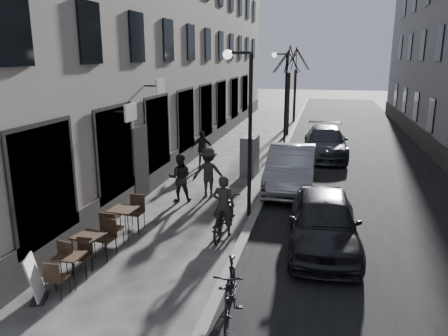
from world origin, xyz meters
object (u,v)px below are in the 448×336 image
at_px(bicycle, 224,217).
at_px(car_mid, 291,168).
at_px(sign_board, 36,282).
at_px(pedestrian_near, 180,178).
at_px(tree_near, 290,60).
at_px(tree_far, 296,59).
at_px(car_far, 325,142).
at_px(pedestrian_far, 202,149).
at_px(bistro_set_b, 89,247).
at_px(moped, 230,291).
at_px(car_near, 324,221).
at_px(streetlamp_far, 283,88).
at_px(bistro_set_c, 124,220).
at_px(pedestrian_mid, 209,172).
at_px(bistro_set_a, 70,266).
at_px(utility_cabinet, 250,156).
at_px(streetlamp_near, 245,116).

height_order(bicycle, car_mid, car_mid).
height_order(sign_board, pedestrian_near, pedestrian_near).
distance_m(tree_near, tree_far, 6.00).
bearing_deg(car_far, pedestrian_far, -150.82).
bearing_deg(car_far, bistro_set_b, -114.00).
height_order(tree_near, moped, tree_near).
distance_m(tree_near, car_mid, 12.46).
relative_size(pedestrian_far, car_near, 0.38).
height_order(streetlamp_far, car_near, streetlamp_far).
distance_m(bicycle, car_mid, 5.11).
bearing_deg(bistro_set_c, pedestrian_far, 94.37).
distance_m(bistro_set_c, pedestrian_far, 8.24).
relative_size(bicycle, pedestrian_mid, 1.13).
distance_m(bistro_set_a, car_mid, 9.32).
height_order(bistro_set_b, pedestrian_near, pedestrian_near).
relative_size(utility_cabinet, bicycle, 0.82).
bearing_deg(tree_far, bistro_set_b, -96.88).
bearing_deg(pedestrian_far, car_mid, -48.22).
bearing_deg(car_mid, pedestrian_mid, -150.42).
bearing_deg(bistro_set_a, sign_board, -117.22).
distance_m(tree_near, sign_board, 21.54).
bearing_deg(moped, tree_near, 85.49).
height_order(streetlamp_near, car_far, streetlamp_near).
distance_m(bicycle, pedestrian_mid, 3.53).
bearing_deg(bistro_set_c, pedestrian_mid, 75.47).
height_order(streetlamp_far, pedestrian_far, streetlamp_far).
relative_size(bistro_set_c, car_mid, 0.35).
bearing_deg(bicycle, bistro_set_c, 18.52).
relative_size(streetlamp_far, pedestrian_near, 3.06).
bearing_deg(tree_near, tree_far, 90.00).
distance_m(bistro_set_b, utility_cabinet, 9.35).
xyz_separation_m(utility_cabinet, bicycle, (0.36, -6.50, -0.29)).
xyz_separation_m(streetlamp_near, streetlamp_far, (0.00, 12.00, 0.00)).
bearing_deg(car_near, pedestrian_mid, 136.27).
height_order(pedestrian_near, pedestrian_mid, pedestrian_mid).
relative_size(tree_near, car_far, 1.11).
height_order(bistro_set_b, sign_board, sign_board).
distance_m(tree_far, pedestrian_mid, 19.84).
distance_m(streetlamp_near, bistro_set_c, 4.64).
distance_m(streetlamp_far, bistro_set_a, 17.58).
distance_m(pedestrian_near, car_far, 9.45).
bearing_deg(streetlamp_near, car_near, -37.96).
height_order(tree_near, bistro_set_c, tree_near).
relative_size(pedestrian_near, pedestrian_mid, 0.93).
bearing_deg(pedestrian_near, moped, 101.88).
xyz_separation_m(tree_near, tree_far, (0.00, 6.00, 0.00)).
xyz_separation_m(streetlamp_far, moped, (0.76, -17.56, -2.60)).
bearing_deg(bistro_set_a, moped, -8.02).
height_order(streetlamp_far, tree_far, tree_far).
relative_size(tree_far, utility_cabinet, 3.45).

